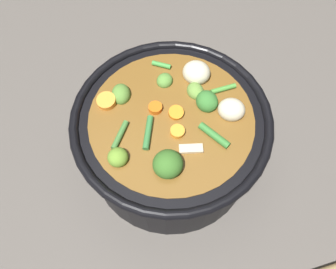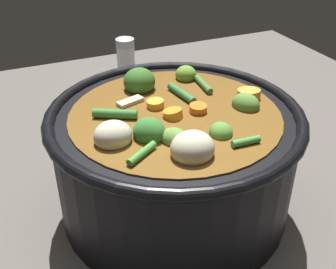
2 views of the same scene
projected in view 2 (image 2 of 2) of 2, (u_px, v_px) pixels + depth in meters
ground_plane at (174, 204)px, 0.54m from camera, size 1.10×1.10×0.00m
cooking_pot at (174, 157)px, 0.50m from camera, size 0.30×0.30×0.16m
salt_shaker at (126, 59)px, 0.85m from camera, size 0.04×0.04×0.09m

